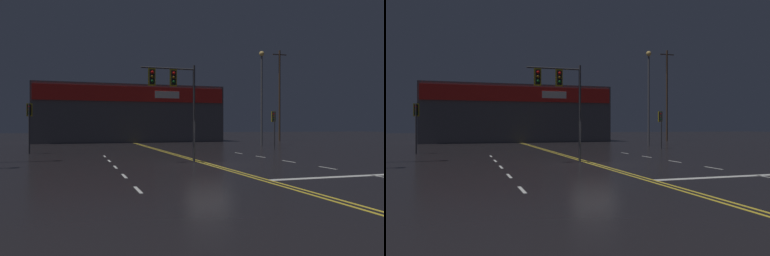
# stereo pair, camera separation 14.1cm
# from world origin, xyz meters

# --- Properties ---
(ground_plane) EXTENTS (200.00, 200.00, 0.00)m
(ground_plane) POSITION_xyz_m (0.00, 0.00, 0.00)
(ground_plane) COLOR black
(road_markings) EXTENTS (15.21, 60.00, 0.01)m
(road_markings) POSITION_xyz_m (1.01, -1.29, 0.00)
(road_markings) COLOR gold
(road_markings) RESTS_ON ground
(traffic_signal_median) EXTENTS (3.25, 0.36, 5.73)m
(traffic_signal_median) POSITION_xyz_m (-1.64, 1.52, 4.33)
(traffic_signal_median) COLOR #38383D
(traffic_signal_median) RESTS_ON ground
(traffic_signal_corner_northwest) EXTENTS (0.42, 0.36, 3.86)m
(traffic_signal_corner_northwest) POSITION_xyz_m (-10.42, 11.36, 2.84)
(traffic_signal_corner_northwest) COLOR #38383D
(traffic_signal_corner_northwest) RESTS_ON ground
(traffic_signal_corner_northeast) EXTENTS (0.42, 0.36, 3.51)m
(traffic_signal_corner_northeast) POSITION_xyz_m (10.85, 11.76, 2.58)
(traffic_signal_corner_northeast) COLOR #38383D
(traffic_signal_corner_northeast) RESTS_ON ground
(streetlight_far_right) EXTENTS (0.56, 0.56, 10.34)m
(streetlight_far_right) POSITION_xyz_m (12.49, 17.25, 6.52)
(streetlight_far_right) COLOR #59595E
(streetlight_far_right) RESTS_ON ground
(building_backdrop) EXTENTS (24.16, 10.23, 7.44)m
(building_backdrop) POSITION_xyz_m (0.00, 32.27, 3.73)
(building_backdrop) COLOR #4C4C51
(building_backdrop) RESTS_ON ground
(utility_pole_row) EXTENTS (44.65, 0.26, 12.97)m
(utility_pole_row) POSITION_xyz_m (2.12, 27.83, 6.09)
(utility_pole_row) COLOR #4C3828
(utility_pole_row) RESTS_ON ground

